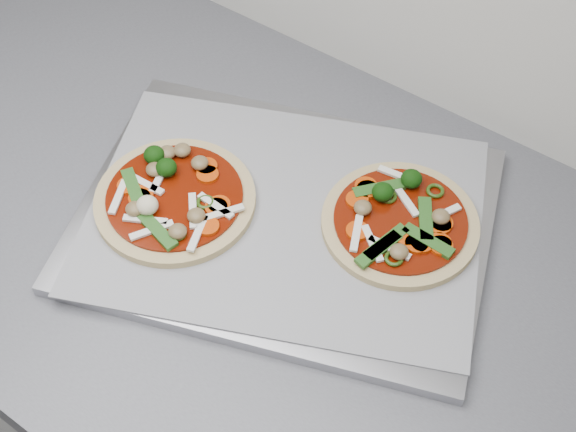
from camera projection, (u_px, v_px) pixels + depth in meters
The scene contains 6 objects.
base_cabinet at pixel (163, 348), 1.32m from camera, with size 3.60×0.60×0.86m, color silver.
countertop at pixel (117, 167), 0.97m from camera, with size 3.60×0.60×0.04m, color slate.
baking_tray at pixel (285, 219), 0.89m from camera, with size 0.44×0.33×0.01m, color #9D9CA2.
parchment at pixel (285, 214), 0.88m from camera, with size 0.43×0.31×0.00m, color gray.
pizza_left at pixel (173, 197), 0.88m from camera, with size 0.25×0.25×0.03m.
pizza_right at pixel (400, 221), 0.86m from camera, with size 0.18×0.18×0.03m.
Camera 1 is at (0.54, 0.90, 1.61)m, focal length 50.00 mm.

